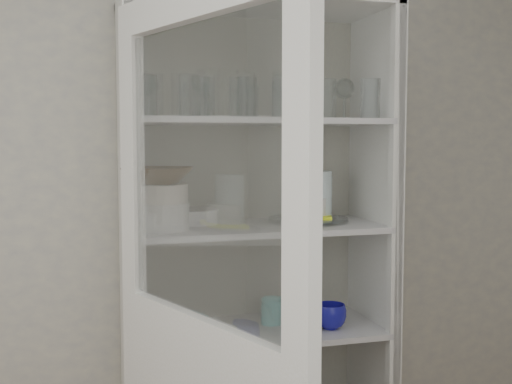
{
  "coord_description": "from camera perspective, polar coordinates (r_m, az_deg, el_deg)",
  "views": [
    {
      "loc": [
        -0.46,
        -1.05,
        1.58
      ],
      "look_at": [
        0.2,
        1.27,
        1.39
      ],
      "focal_mm": 45.0,
      "sensor_mm": 36.0,
      "label": 1
    }
  ],
  "objects": [
    {
      "name": "tumbler_0",
      "position": [
        2.26,
        -4.96,
        8.41
      ],
      "size": [
        0.09,
        0.09,
        0.14
      ],
      "primitive_type": "cylinder",
      "rotation": [
        0.0,
        0.0,
        -0.37
      ],
      "color": "silver",
      "rests_on": "shelf_glass"
    },
    {
      "name": "mug_blue",
      "position": [
        2.51,
        6.63,
        -10.92
      ],
      "size": [
        0.15,
        0.15,
        0.1
      ],
      "primitive_type": "imported",
      "rotation": [
        0.0,
        0.0,
        0.27
      ],
      "color": "navy",
      "rests_on": "shelf_mugs"
    },
    {
      "name": "teal_jar",
      "position": [
        2.56,
        1.36,
        -10.59
      ],
      "size": [
        0.08,
        0.08,
        0.1
      ],
      "color": "teal",
      "rests_on": "shelf_mugs"
    },
    {
      "name": "mug_white",
      "position": [
        2.44,
        4.09,
        -11.42
      ],
      "size": [
        0.1,
        0.1,
        0.09
      ],
      "primitive_type": "imported",
      "rotation": [
        0.0,
        0.0,
        0.02
      ],
      "color": "white",
      "rests_on": "shelf_mugs"
    },
    {
      "name": "yellow_trivet",
      "position": [
        2.52,
        4.65,
        -2.15
      ],
      "size": [
        0.23,
        0.23,
        0.01
      ],
      "primitive_type": "cube",
      "rotation": [
        0.0,
        0.0,
        -0.33
      ],
      "color": "yellow",
      "rests_on": "glass_platter"
    },
    {
      "name": "tumbler_11",
      "position": [
        2.44,
        -0.49,
        7.95
      ],
      "size": [
        0.06,
        0.06,
        0.12
      ],
      "primitive_type": "cylinder",
      "rotation": [
        0.0,
        0.0,
        -0.04
      ],
      "color": "silver",
      "rests_on": "shelf_glass"
    },
    {
      "name": "tumbler_6",
      "position": [
        2.46,
        10.12,
        8.16
      ],
      "size": [
        0.08,
        0.08,
        0.15
      ],
      "primitive_type": "cylinder",
      "rotation": [
        0.0,
        0.0,
        -0.08
      ],
      "color": "silver",
      "rests_on": "shelf_glass"
    },
    {
      "name": "tumbler_3",
      "position": [
        2.3,
        2.21,
        8.21
      ],
      "size": [
        0.08,
        0.08,
        0.13
      ],
      "primitive_type": "cylinder",
      "rotation": [
        0.0,
        0.0,
        -0.26
      ],
      "color": "silver",
      "rests_on": "shelf_glass"
    },
    {
      "name": "wall_back",
      "position": [
        2.61,
        -5.58,
        -1.58
      ],
      "size": [
        3.6,
        0.02,
        2.6
      ],
      "primitive_type": "cube",
      "color": "#9F9E9C",
      "rests_on": "ground"
    },
    {
      "name": "tumbler_1",
      "position": [
        2.25,
        -1.51,
        8.41
      ],
      "size": [
        0.09,
        0.09,
        0.14
      ],
      "primitive_type": "cylinder",
      "rotation": [
        0.0,
        0.0,
        0.38
      ],
      "color": "silver",
      "rests_on": "shelf_glass"
    },
    {
      "name": "mug_teal",
      "position": [
        2.56,
        1.79,
        -10.57
      ],
      "size": [
        0.11,
        0.11,
        0.1
      ],
      "primitive_type": "imported",
      "rotation": [
        0.0,
        0.0,
        0.06
      ],
      "color": "teal",
      "rests_on": "shelf_mugs"
    },
    {
      "name": "cream_bowl",
      "position": [
        2.32,
        -8.71,
        -0.11
      ],
      "size": [
        0.28,
        0.28,
        0.07
      ],
      "primitive_type": "cylinder",
      "rotation": [
        0.0,
        0.0,
        -0.43
      ],
      "color": "silver",
      "rests_on": "plate_stack_front"
    },
    {
      "name": "measuring_cups",
      "position": [
        2.39,
        -7.62,
        -12.52
      ],
      "size": [
        0.09,
        0.09,
        0.04
      ],
      "primitive_type": "cylinder",
      "color": "silver",
      "rests_on": "shelf_mugs"
    },
    {
      "name": "pantry_cabinet",
      "position": [
        2.56,
        -0.39,
        -9.86
      ],
      "size": [
        1.0,
        0.45,
        2.1
      ],
      "color": "silver",
      "rests_on": "floor"
    },
    {
      "name": "white_canister",
      "position": [
        2.43,
        -9.51,
        -11.05
      ],
      "size": [
        0.12,
        0.12,
        0.13
      ],
      "primitive_type": "cylinder",
      "rotation": [
        0.0,
        0.0,
        -0.09
      ],
      "color": "white",
      "rests_on": "shelf_mugs"
    },
    {
      "name": "tumbler_9",
      "position": [
        2.35,
        -4.56,
        8.33
      ],
      "size": [
        0.08,
        0.08,
        0.14
      ],
      "primitive_type": "cylinder",
      "rotation": [
        0.0,
        0.0,
        -0.11
      ],
      "color": "silver",
      "rests_on": "shelf_glass"
    },
    {
      "name": "glass_platter",
      "position": [
        2.52,
        4.65,
        -2.49
      ],
      "size": [
        0.4,
        0.4,
        0.02
      ],
      "primitive_type": "cylinder",
      "rotation": [
        0.0,
        0.0,
        0.32
      ],
      "color": "silver",
      "rests_on": "shelf_plates"
    },
    {
      "name": "tumbler_8",
      "position": [
        2.35,
        -9.71,
        8.35
      ],
      "size": [
        0.1,
        0.1,
        0.15
      ],
      "primitive_type": "cylinder",
      "rotation": [
        0.0,
        0.0,
        0.37
      ],
      "color": "silver",
      "rests_on": "shelf_glass"
    },
    {
      "name": "goblet_2",
      "position": [
        2.53,
        2.4,
        8.55
      ],
      "size": [
        0.08,
        0.08,
        0.19
      ],
      "primitive_type": null,
      "color": "silver",
      "rests_on": "shelf_glass"
    },
    {
      "name": "tumbler_4",
      "position": [
        2.35,
        6.3,
        8.25
      ],
      "size": [
        0.07,
        0.07,
        0.14
      ],
      "primitive_type": "cylinder",
      "rotation": [
        0.0,
        0.0,
        0.02
      ],
      "color": "silver",
      "rests_on": "shelf_glass"
    },
    {
      "name": "white_ramekin",
      "position": [
        2.51,
        4.65,
        -1.25
      ],
      "size": [
        0.17,
        0.17,
        0.07
      ],
      "primitive_type": "cylinder",
      "rotation": [
        0.0,
        0.0,
        0.08
      ],
      "color": "white",
      "rests_on": "yellow_trivet"
    },
    {
      "name": "tumbler_7",
      "position": [
        2.34,
        -9.74,
        8.32
      ],
      "size": [
        0.07,
        0.07,
        0.15
      ],
      "primitive_type": "cylinder",
      "rotation": [
        0.0,
        0.0,
        -0.0
      ],
      "color": "silver",
      "rests_on": "shelf_glass"
    },
    {
      "name": "tumbler_5",
      "position": [
        2.38,
        4.67,
        8.36
      ],
      "size": [
        0.1,
        0.1,
        0.15
      ],
      "primitive_type": "cylinder",
      "rotation": [
        0.0,
        0.0,
        -0.36
      ],
      "color": "silver",
      "rests_on": "shelf_glass"
    },
    {
      "name": "goblet_1",
      "position": [
        2.46,
        -4.99,
        8.3
      ],
      "size": [
        0.07,
        0.07,
        0.16
      ],
      "primitive_type": null,
      "color": "silver",
      "rests_on": "shelf_glass"
    },
    {
      "name": "tumbler_12",
      "position": [
        2.36,
        2.62,
        8.46
      ],
      "size": [
        0.08,
        0.08,
        0.16
      ],
      "primitive_type": "cylinder",
      "color": "silver",
      "rests_on": "shelf_glass"
    },
    {
      "name": "plate_stack_front",
      "position": [
        2.33,
        -8.69,
        -2.12
      ],
      "size": [
        0.22,
        0.22,
        0.1
      ],
      "primitive_type": "cylinder",
      "color": "white",
      "rests_on": "shelf_plates"
    },
    {
      "name": "plate_stack_back",
      "position": [
        2.48,
        -5.8,
        -2.17
      ],
      "size": [
        0.21,
        0.21,
        0.06
      ],
      "primitive_type": "cylinder",
      "color": "white",
      "rests_on": "shelf_plates"
    },
    {
      "name": "tumbler_2",
      "position": [
        2.24,
        -5.95,
        8.51
      ],
      "size": [
        0.08,
        0.08,
        0.15
      ],
      "primitive_type": "cylinder",
      "rotation": [
        0.0,
        0.0,
        -0.09
      ],
      "color": "silver",
      "rests_on": "shelf_glass"
    },
    {
      "name": "goblet_3",
      "position": [
        2.68,
        7.86,
        8.31
      ],
      "size": [
        0.08,
        0.08,
        0.19
      ],
      "primitive_type": null,
      "color": "silver",
      "rests_on": "shelf_glass"
    },
    {
      "name": "goblet_0",
      "position": [
        2.45,
        -9.61,
        8.59
      ],
      "size": [
        0.08,
        0.08,
        0.19
      ],
      "primitive_type": null,
      "color": "silver",
      "rests_on": "shelf_glass"
    },
    {
      "name": "tumbler_10",
      "position": [
        2.4,
        -0.84,
        8.35
      ],
      "size": [
        0.1,
        0.1,
        0.15
      ],
      "primitive_type": "cylinder",
      "rotation": [
        0.0,
        0.0,
        0.31
      ],
      "color": "silver",
      "rests_on": "shelf_glass"
    },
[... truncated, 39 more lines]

